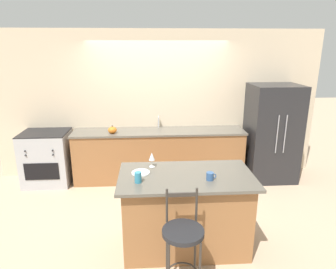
# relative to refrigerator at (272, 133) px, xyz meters

# --- Properties ---
(ground_plane) EXTENTS (18.00, 18.00, 0.00)m
(ground_plane) POSITION_rel_refrigerator_xyz_m (-2.06, -0.27, -0.88)
(ground_plane) COLOR tan
(wall_back) EXTENTS (6.00, 0.07, 2.70)m
(wall_back) POSITION_rel_refrigerator_xyz_m (-2.06, 0.40, 0.47)
(wall_back) COLOR beige
(wall_back) RESTS_ON ground_plane
(back_counter) EXTENTS (3.09, 0.65, 0.94)m
(back_counter) POSITION_rel_refrigerator_xyz_m (-2.06, 0.09, -0.41)
(back_counter) COLOR #936038
(back_counter) RESTS_ON ground_plane
(sink_faucet) EXTENTS (0.02, 0.13, 0.22)m
(sink_faucet) POSITION_rel_refrigerator_xyz_m (-2.06, 0.28, 0.20)
(sink_faucet) COLOR #ADAFB5
(sink_faucet) RESTS_ON back_counter
(kitchen_island) EXTENTS (1.58, 0.89, 0.96)m
(kitchen_island) POSITION_rel_refrigerator_xyz_m (-1.81, -1.92, -0.40)
(kitchen_island) COLOR #936038
(kitchen_island) RESTS_ON ground_plane
(refrigerator) EXTENTS (0.86, 0.78, 1.76)m
(refrigerator) POSITION_rel_refrigerator_xyz_m (0.00, 0.00, 0.00)
(refrigerator) COLOR #232326
(refrigerator) RESTS_ON ground_plane
(oven_range) EXTENTS (0.80, 0.69, 0.95)m
(oven_range) POSITION_rel_refrigerator_xyz_m (-4.07, 0.04, -0.40)
(oven_range) COLOR #ADAFB5
(oven_range) RESTS_ON ground_plane
(bar_stool_near) EXTENTS (0.41, 0.41, 1.08)m
(bar_stool_near) POSITION_rel_refrigerator_xyz_m (-1.92, -2.64, -0.30)
(bar_stool_near) COLOR #332D28
(bar_stool_near) RESTS_ON ground_plane
(dinner_plate) EXTENTS (0.22, 0.22, 0.02)m
(dinner_plate) POSITION_rel_refrigerator_xyz_m (-2.34, -1.83, 0.09)
(dinner_plate) COLOR white
(dinner_plate) RESTS_ON kitchen_island
(wine_glass) EXTENTS (0.07, 0.07, 0.19)m
(wine_glass) POSITION_rel_refrigerator_xyz_m (-2.21, -1.64, 0.21)
(wine_glass) COLOR white
(wine_glass) RESTS_ON kitchen_island
(coffee_mug) EXTENTS (0.11, 0.08, 0.09)m
(coffee_mug) POSITION_rel_refrigerator_xyz_m (-1.56, -2.07, 0.12)
(coffee_mug) COLOR #335689
(coffee_mug) RESTS_ON kitchen_island
(tumbler_cup) EXTENTS (0.08, 0.08, 0.12)m
(tumbler_cup) POSITION_rel_refrigerator_xyz_m (-2.36, -2.08, 0.14)
(tumbler_cup) COLOR teal
(tumbler_cup) RESTS_ON kitchen_island
(pumpkin_decoration) EXTENTS (0.15, 0.15, 0.14)m
(pumpkin_decoration) POSITION_rel_refrigerator_xyz_m (-2.88, -0.05, 0.12)
(pumpkin_decoration) COLOR orange
(pumpkin_decoration) RESTS_ON back_counter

